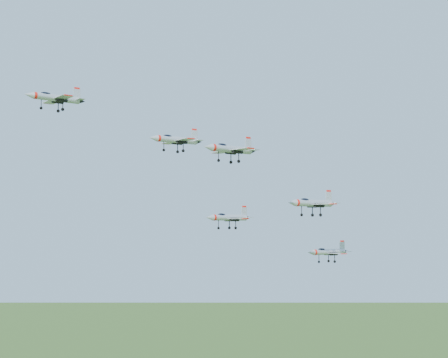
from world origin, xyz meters
name	(u,v)px	position (x,y,z in m)	size (l,w,h in m)	color
jet_lead	(55,98)	(-24.84, 11.01, 154.33)	(12.92, 10.88, 3.47)	#ADB4BA
jet_left_high	(175,140)	(-2.77, 0.48, 145.80)	(12.28, 10.28, 3.29)	#ADB4BA
jet_right_high	(230,149)	(-1.82, -22.60, 141.51)	(11.21, 9.48, 3.03)	#ADB4BA
jet_left_low	(228,217)	(11.57, 5.73, 130.25)	(12.25, 10.32, 3.29)	#ADB4BA
jet_right_low	(312,203)	(21.44, -12.00, 133.02)	(12.82, 10.74, 3.43)	#ADB4BA
jet_trail	(328,252)	(32.70, -1.05, 122.69)	(11.54, 9.57, 3.08)	#ADB4BA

